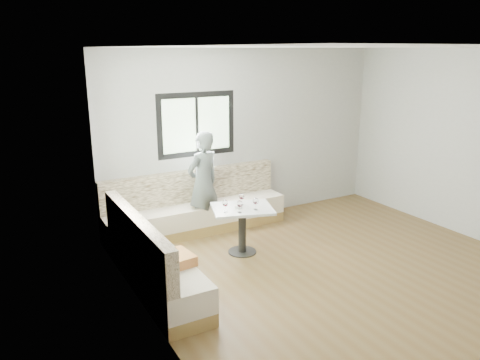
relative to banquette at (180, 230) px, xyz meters
name	(u,v)px	position (x,y,z in m)	size (l,w,h in m)	color
room	(341,166)	(1.51, -1.55, 1.08)	(5.01, 5.01, 2.81)	brown
banquette	(180,230)	(0.00, 0.00, 0.00)	(2.90, 2.80, 0.95)	olive
table	(242,219)	(0.77, -0.43, 0.17)	(0.97, 0.86, 0.67)	black
person	(203,183)	(0.61, 0.50, 0.47)	(0.59, 0.39, 1.61)	#525A59
olive_ramekin	(238,207)	(0.71, -0.43, 0.36)	(0.11, 0.11, 0.04)	white
wine_glass_a	(225,204)	(0.48, -0.48, 0.46)	(0.08, 0.08, 0.17)	white
wine_glass_b	(240,204)	(0.63, -0.60, 0.46)	(0.08, 0.08, 0.17)	white
wine_glass_c	(256,201)	(0.88, -0.60, 0.46)	(0.08, 0.08, 0.17)	white
wine_glass_d	(242,197)	(0.81, -0.33, 0.46)	(0.08, 0.08, 0.17)	white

